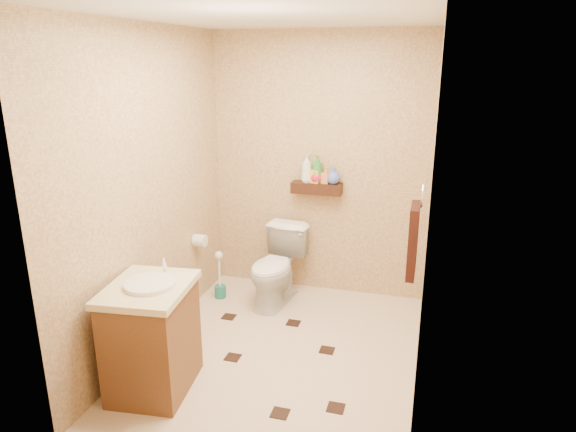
% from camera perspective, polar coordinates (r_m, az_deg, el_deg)
% --- Properties ---
extents(ground, '(2.50, 2.50, 0.00)m').
position_cam_1_polar(ground, '(4.04, -0.89, -15.09)').
color(ground, beige).
rests_on(ground, ground).
extents(wall_back, '(2.00, 0.04, 2.40)m').
position_cam_1_polar(wall_back, '(4.72, 3.45, 5.46)').
color(wall_back, tan).
rests_on(wall_back, ground).
extents(wall_front, '(2.00, 0.04, 2.40)m').
position_cam_1_polar(wall_front, '(2.44, -9.56, -6.05)').
color(wall_front, tan).
rests_on(wall_front, ground).
extents(wall_left, '(0.04, 2.50, 2.40)m').
position_cam_1_polar(wall_left, '(3.94, -15.03, 2.57)').
color(wall_left, tan).
rests_on(wall_left, ground).
extents(wall_right, '(0.04, 2.50, 2.40)m').
position_cam_1_polar(wall_right, '(3.40, 15.36, 0.26)').
color(wall_right, tan).
rests_on(wall_right, ground).
extents(ceiling, '(2.00, 2.50, 0.02)m').
position_cam_1_polar(ceiling, '(3.42, -1.08, 21.28)').
color(ceiling, silver).
rests_on(ceiling, wall_back).
extents(wall_shelf, '(0.46, 0.14, 0.10)m').
position_cam_1_polar(wall_shelf, '(4.69, 3.20, 3.12)').
color(wall_shelf, '#391A0F').
rests_on(wall_shelf, wall_back).
extents(floor_accents, '(1.23, 1.25, 0.01)m').
position_cam_1_polar(floor_accents, '(4.00, -0.81, -15.38)').
color(floor_accents, black).
rests_on(floor_accents, ground).
extents(toilet, '(0.47, 0.73, 0.70)m').
position_cam_1_polar(toilet, '(4.66, -1.32, -5.67)').
color(toilet, white).
rests_on(toilet, ground).
extents(vanity, '(0.58, 0.67, 0.87)m').
position_cam_1_polar(vanity, '(3.60, -14.88, -12.77)').
color(vanity, brown).
rests_on(vanity, ground).
extents(toilet_brush, '(0.11, 0.11, 0.46)m').
position_cam_1_polar(toilet_brush, '(4.86, -7.58, -7.22)').
color(toilet_brush, '#1A6964').
rests_on(toilet_brush, ground).
extents(towel_ring, '(0.12, 0.30, 0.76)m').
position_cam_1_polar(towel_ring, '(3.72, 13.80, -2.32)').
color(towel_ring, silver).
rests_on(towel_ring, wall_right).
extents(toilet_paper, '(0.12, 0.11, 0.12)m').
position_cam_1_polar(toilet_paper, '(4.64, -9.77, -2.69)').
color(toilet_paper, white).
rests_on(toilet_paper, wall_left).
extents(bottle_a, '(0.13, 0.13, 0.26)m').
position_cam_1_polar(bottle_a, '(4.67, 2.10, 5.34)').
color(bottle_a, silver).
rests_on(bottle_a, wall_shelf).
extents(bottle_b, '(0.10, 0.10, 0.18)m').
position_cam_1_polar(bottle_b, '(4.66, 3.10, 4.81)').
color(bottle_b, gold).
rests_on(bottle_b, wall_shelf).
extents(bottle_c, '(0.15, 0.15, 0.15)m').
position_cam_1_polar(bottle_c, '(4.66, 3.19, 4.59)').
color(bottle_c, red).
rests_on(bottle_c, wall_shelf).
extents(bottle_d, '(0.11, 0.11, 0.26)m').
position_cam_1_polar(bottle_d, '(4.65, 3.26, 5.25)').
color(bottle_d, '#2C8435').
rests_on(bottle_d, wall_shelf).
extents(bottle_e, '(0.08, 0.08, 0.15)m').
position_cam_1_polar(bottle_e, '(4.64, 4.21, 4.55)').
color(bottle_e, '#CA7843').
rests_on(bottle_e, wall_shelf).
extents(bottle_f, '(0.16, 0.16, 0.16)m').
position_cam_1_polar(bottle_f, '(4.63, 5.08, 4.54)').
color(bottle_f, '#4C62BE').
rests_on(bottle_f, wall_shelf).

